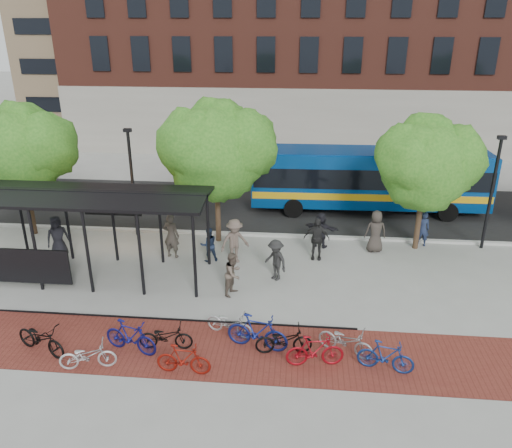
# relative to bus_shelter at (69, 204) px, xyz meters

# --- Properties ---
(ground) EXTENTS (160.00, 160.00, 0.00)m
(ground) POSITION_rel_bus_shelter_xyz_m (8.13, 0.48, -3.00)
(ground) COLOR #9E9E99
(ground) RESTS_ON ground
(asphalt_street) EXTENTS (160.00, 8.00, 0.01)m
(asphalt_street) POSITION_rel_bus_shelter_xyz_m (8.13, 8.48, -2.99)
(asphalt_street) COLOR black
(asphalt_street) RESTS_ON ground
(curb) EXTENTS (160.00, 0.25, 0.12)m
(curb) POSITION_rel_bus_shelter_xyz_m (8.13, 4.48, -2.94)
(curb) COLOR #B7B7B2
(curb) RESTS_ON ground
(brick_strip) EXTENTS (24.00, 3.00, 0.01)m
(brick_strip) POSITION_rel_bus_shelter_xyz_m (6.13, -4.52, -3.00)
(brick_strip) COLOR maroon
(brick_strip) RESTS_ON ground
(bike_rack_rail) EXTENTS (12.00, 0.05, 0.95)m
(bike_rack_rail) POSITION_rel_bus_shelter_xyz_m (4.83, -3.62, -3.00)
(bike_rack_rail) COLOR black
(bike_rack_rail) RESTS_ON ground
(building_brick) EXTENTS (55.00, 14.00, 20.00)m
(building_brick) POSITION_rel_bus_shelter_xyz_m (18.13, 26.48, 7.00)
(building_brick) COLOR brown
(building_brick) RESTS_ON ground
(bus_shelter) EXTENTS (10.60, 3.07, 3.60)m
(bus_shelter) POSITION_rel_bus_shelter_xyz_m (0.00, 0.00, 0.00)
(bus_shelter) COLOR black
(bus_shelter) RESTS_ON ground
(tree_a) EXTENTS (4.90, 4.00, 6.18)m
(tree_a) POSITION_rel_bus_shelter_xyz_m (-3.77, 3.83, 1.24)
(tree_a) COLOR #382619
(tree_a) RESTS_ON ground
(tree_b) EXTENTS (5.15, 4.20, 6.47)m
(tree_b) POSITION_rel_bus_shelter_xyz_m (5.23, 3.83, 1.46)
(tree_b) COLOR #382619
(tree_b) RESTS_ON ground
(tree_c) EXTENTS (4.66, 3.80, 5.92)m
(tree_c) POSITION_rel_bus_shelter_xyz_m (14.22, 3.83, 1.06)
(tree_c) COLOR #382619
(tree_c) RESTS_ON ground
(lamp_post_left) EXTENTS (0.35, 0.20, 5.12)m
(lamp_post_left) POSITION_rel_bus_shelter_xyz_m (1.13, 4.08, -0.25)
(lamp_post_left) COLOR black
(lamp_post_left) RESTS_ON ground
(lamp_post_right) EXTENTS (0.35, 0.20, 5.12)m
(lamp_post_right) POSITION_rel_bus_shelter_xyz_m (17.13, 4.08, -0.25)
(lamp_post_right) COLOR black
(lamp_post_right) RESTS_ON ground
(bus) EXTENTS (12.33, 3.14, 3.32)m
(bus) POSITION_rel_bus_shelter_xyz_m (12.44, 8.48, -1.10)
(bus) COLOR navy
(bus) RESTS_ON ground
(bike_0) EXTENTS (2.06, 1.37, 1.02)m
(bike_0) POSITION_rel_bus_shelter_xyz_m (1.06, -5.13, -2.49)
(bike_0) COLOR black
(bike_0) RESTS_ON ground
(bike_2) EXTENTS (1.75, 0.93, 0.87)m
(bike_2) POSITION_rel_bus_shelter_xyz_m (2.79, -5.71, -2.56)
(bike_2) COLOR #BABABD
(bike_2) RESTS_ON ground
(bike_3) EXTENTS (1.90, 1.02, 1.10)m
(bike_3) POSITION_rel_bus_shelter_xyz_m (3.80, -4.83, -2.45)
(bike_3) COLOR navy
(bike_3) RESTS_ON ground
(bike_4) EXTENTS (1.72, 0.70, 0.88)m
(bike_4) POSITION_rel_bus_shelter_xyz_m (4.84, -4.57, -2.56)
(bike_4) COLOR black
(bike_4) RESTS_ON ground
(bike_5) EXTENTS (1.64, 0.53, 0.97)m
(bike_5) POSITION_rel_bus_shelter_xyz_m (5.66, -5.69, -2.51)
(bike_5) COLOR maroon
(bike_5) RESTS_ON ground
(bike_6) EXTENTS (1.77, 1.11, 0.88)m
(bike_6) POSITION_rel_bus_shelter_xyz_m (6.72, -3.64, -2.56)
(bike_6) COLOR #B4B4B7
(bike_6) RESTS_ON ground
(bike_7) EXTENTS (2.05, 0.98, 1.19)m
(bike_7) POSITION_rel_bus_shelter_xyz_m (7.68, -4.29, -2.40)
(bike_7) COLOR navy
(bike_7) RESTS_ON ground
(bike_8) EXTENTS (1.82, 0.83, 0.92)m
(bike_8) POSITION_rel_bus_shelter_xyz_m (8.51, -4.45, -2.54)
(bike_8) COLOR black
(bike_8) RESTS_ON ground
(bike_9) EXTENTS (1.79, 0.73, 1.05)m
(bike_9) POSITION_rel_bus_shelter_xyz_m (9.46, -4.98, -2.48)
(bike_9) COLOR maroon
(bike_9) RESTS_ON ground
(bike_10) EXTENTS (1.87, 1.31, 0.93)m
(bike_10) POSITION_rel_bus_shelter_xyz_m (10.41, -4.30, -2.53)
(bike_10) COLOR gray
(bike_10) RESTS_ON ground
(bike_11) EXTENTS (1.72, 0.83, 0.99)m
(bike_11) POSITION_rel_bus_shelter_xyz_m (11.51, -5.02, -2.50)
(bike_11) COLOR navy
(bike_11) RESTS_ON ground
(pedestrian_0) EXTENTS (1.11, 1.06, 1.92)m
(pedestrian_0) POSITION_rel_bus_shelter_xyz_m (-1.43, 1.36, -2.04)
(pedestrian_0) COLOR black
(pedestrian_0) RESTS_ON ground
(pedestrian_1) EXTENTS (0.81, 0.62, 1.98)m
(pedestrian_1) POSITION_rel_bus_shelter_xyz_m (3.41, 1.89, -2.01)
(pedestrian_1) COLOR #453E37
(pedestrian_1) RESTS_ON ground
(pedestrian_2) EXTENTS (0.92, 0.84, 1.52)m
(pedestrian_2) POSITION_rel_bus_shelter_xyz_m (5.07, 1.63, -2.24)
(pedestrian_2) COLOR #1A253D
(pedestrian_2) RESTS_ON ground
(pedestrian_3) EXTENTS (1.46, 1.27, 1.96)m
(pedestrian_3) POSITION_rel_bus_shelter_xyz_m (6.19, 1.60, -2.02)
(pedestrian_3) COLOR brown
(pedestrian_3) RESTS_ON ground
(pedestrian_4) EXTENTS (1.10, 0.47, 1.88)m
(pedestrian_4) POSITION_rel_bus_shelter_xyz_m (9.62, 2.28, -2.06)
(pedestrian_4) COLOR #242424
(pedestrian_4) RESTS_ON ground
(pedestrian_5) EXTENTS (1.62, 0.95, 1.67)m
(pedestrian_5) POSITION_rel_bus_shelter_xyz_m (9.84, 3.52, -2.17)
(pedestrian_5) COLOR black
(pedestrian_5) RESTS_ON ground
(pedestrian_6) EXTENTS (0.98, 0.67, 1.91)m
(pedestrian_6) POSITION_rel_bus_shelter_xyz_m (12.23, 3.26, -2.04)
(pedestrian_6) COLOR #36302B
(pedestrian_6) RESTS_ON ground
(pedestrian_7) EXTENTS (0.62, 0.43, 1.65)m
(pedestrian_7) POSITION_rel_bus_shelter_xyz_m (14.44, 4.08, -2.17)
(pedestrian_7) COLOR #1E2846
(pedestrian_7) RESTS_ON ground
(pedestrian_8) EXTENTS (0.91, 1.00, 1.69)m
(pedestrian_8) POSITION_rel_bus_shelter_xyz_m (6.49, -1.02, -2.15)
(pedestrian_8) COLOR brown
(pedestrian_8) RESTS_ON ground
(pedestrian_9) EXTENTS (1.23, 1.21, 1.70)m
(pedestrian_9) POSITION_rel_bus_shelter_xyz_m (7.99, 0.26, -2.15)
(pedestrian_9) COLOR black
(pedestrian_9) RESTS_ON ground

